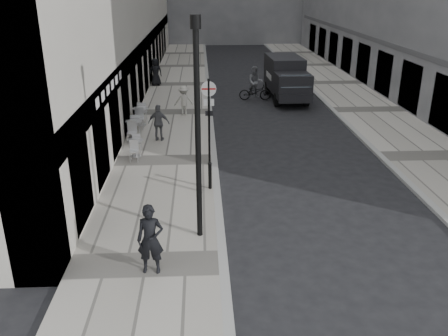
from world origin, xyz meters
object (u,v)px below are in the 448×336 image
at_px(walking_man, 150,239).
at_px(lamppost, 198,122).
at_px(sign_post, 209,110).
at_px(cyclist, 255,87).
at_px(panel_van, 286,76).

xyz_separation_m(walking_man, lamppost, (1.20, 1.77, 2.46)).
distance_m(sign_post, cyclist, 11.56).
bearing_deg(walking_man, cyclist, 78.63).
bearing_deg(lamppost, walking_man, -124.16).
relative_size(walking_man, cyclist, 0.87).
bearing_deg(panel_van, walking_man, -110.97).
distance_m(sign_post, panel_van, 12.37).
distance_m(walking_man, lamppost, 3.27).
bearing_deg(walking_man, sign_post, 80.71).
relative_size(sign_post, cyclist, 1.62).
xyz_separation_m(sign_post, panel_van, (4.99, 11.28, -0.86)).
height_order(walking_man, panel_van, panel_van).
height_order(sign_post, panel_van, sign_post).
relative_size(walking_man, lamppost, 0.30).
bearing_deg(lamppost, sign_post, 86.06).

